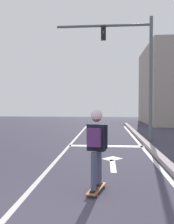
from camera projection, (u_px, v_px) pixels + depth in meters
lane_line_center at (64, 151)px, 8.57m from camera, size 0.12×20.00×0.01m
lane_line_curbside at (147, 153)px, 8.32m from camera, size 0.12×20.00×0.01m
stop_bar at (107, 146)px, 9.67m from camera, size 3.21×0.40×0.01m
lane_arrow_stem at (113, 166)px, 6.59m from camera, size 0.16×1.40×0.01m
lane_arrow_head at (112, 159)px, 7.43m from camera, size 0.71×0.71×0.01m
curb_strip at (154, 151)px, 8.30m from camera, size 0.24×24.00×0.14m
skateboard at (96, 189)px, 4.61m from camera, size 0.39×0.79×0.08m
skater at (96, 139)px, 4.56m from camera, size 0.43×0.60×1.59m
traffic_signal_mast at (131, 58)px, 10.94m from camera, size 4.62×0.34×5.96m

